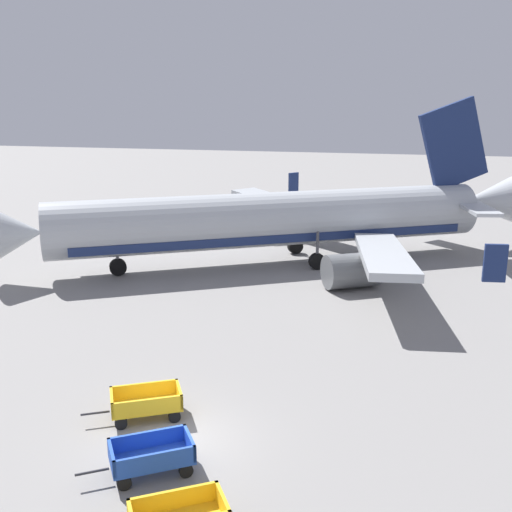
{
  "coord_description": "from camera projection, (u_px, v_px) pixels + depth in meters",
  "views": [
    {
      "loc": [
        7.02,
        -17.3,
        11.33
      ],
      "look_at": [
        -0.78,
        14.35,
        2.8
      ],
      "focal_mm": 43.0,
      "sensor_mm": 36.0,
      "label": 1
    }
  ],
  "objects": [
    {
      "name": "baggage_cart_third_in_row",
      "position": [
        146.0,
        403.0,
        22.1
      ],
      "size": [
        3.47,
        2.43,
        1.07
      ],
      "color": "gold",
      "rests_on": "ground"
    },
    {
      "name": "airplane",
      "position": [
        286.0,
        220.0,
        42.25
      ],
      "size": [
        34.32,
        28.55,
        11.34
      ],
      "color": "#B2B7BC",
      "rests_on": "ground"
    },
    {
      "name": "baggage_cart_second_in_row",
      "position": [
        151.0,
        456.0,
        18.85
      ],
      "size": [
        3.37,
        2.58,
        1.07
      ],
      "color": "#234CB2",
      "rests_on": "ground"
    },
    {
      "name": "ground_plane",
      "position": [
        177.0,
        441.0,
        20.74
      ],
      "size": [
        220.0,
        220.0,
        0.0
      ],
      "primitive_type": "plane",
      "color": "gray"
    }
  ]
}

